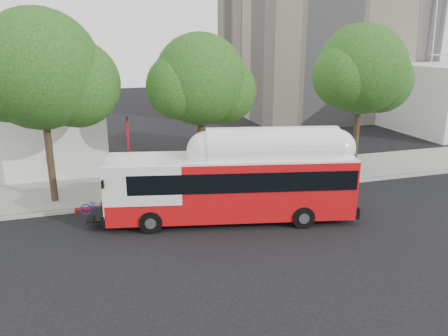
# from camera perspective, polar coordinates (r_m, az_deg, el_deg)

# --- Properties ---
(ground) EXTENTS (120.00, 120.00, 0.00)m
(ground) POSITION_cam_1_polar(r_m,az_deg,el_deg) (20.48, 3.94, -7.24)
(ground) COLOR black
(ground) RESTS_ON ground
(sidewalk) EXTENTS (60.00, 5.00, 0.15)m
(sidewalk) POSITION_cam_1_polar(r_m,az_deg,el_deg) (26.22, -1.10, -1.59)
(sidewalk) COLOR gray
(sidewalk) RESTS_ON ground
(curb_strip) EXTENTS (60.00, 0.30, 0.15)m
(curb_strip) POSITION_cam_1_polar(r_m,az_deg,el_deg) (23.87, 0.62, -3.46)
(curb_strip) COLOR gray
(curb_strip) RESTS_ON ground
(red_curb_segment) EXTENTS (10.00, 0.32, 0.16)m
(red_curb_segment) POSITION_cam_1_polar(r_m,az_deg,el_deg) (23.19, -6.48, -4.17)
(red_curb_segment) COLOR maroon
(red_curb_segment) RESTS_ON ground
(street_tree_left) EXTENTS (6.67, 5.80, 9.74)m
(street_tree_left) POSITION_cam_1_polar(r_m,az_deg,el_deg) (23.15, -21.68, 11.35)
(street_tree_left) COLOR #2D2116
(street_tree_left) RESTS_ON ground
(street_tree_mid) EXTENTS (5.75, 5.00, 8.62)m
(street_tree_mid) POSITION_cam_1_polar(r_m,az_deg,el_deg) (24.44, -2.25, 11.06)
(street_tree_mid) COLOR #2D2116
(street_tree_mid) RESTS_ON ground
(street_tree_right) EXTENTS (6.21, 5.40, 9.18)m
(street_tree_right) POSITION_cam_1_polar(r_m,az_deg,el_deg) (28.48, 18.21, 11.76)
(street_tree_right) COLOR #2D2116
(street_tree_right) RESTS_ON ground
(transit_bus) EXTENTS (12.26, 4.77, 3.57)m
(transit_bus) POSITION_cam_1_polar(r_m,az_deg,el_deg) (20.21, 1.15, -2.45)
(transit_bus) COLOR red
(transit_bus) RESTS_ON ground
(signal_pole) EXTENTS (0.13, 0.44, 4.61)m
(signal_pole) POSITION_cam_1_polar(r_m,az_deg,el_deg) (22.53, -12.25, 1.04)
(signal_pole) COLOR #AB121F
(signal_pole) RESTS_ON ground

